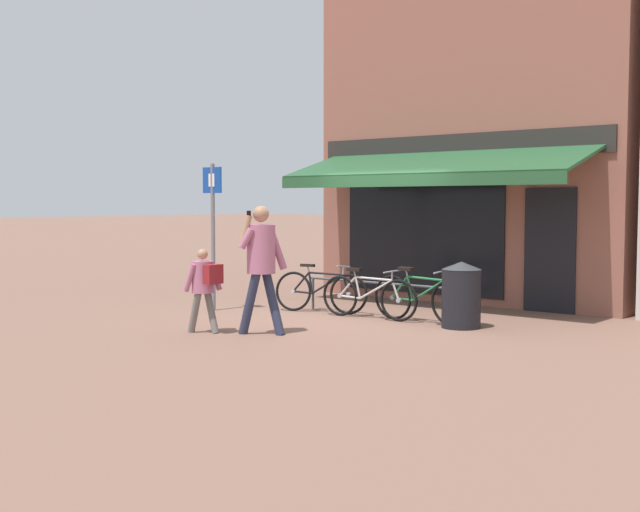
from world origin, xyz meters
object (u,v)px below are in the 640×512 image
litter_bin (461,295)px  parking_sign (213,221)px  pedestrian_child (204,281)px  bicycle_green (421,298)px  bicycle_black (320,291)px  bicycle_silver (368,296)px  pedestrian_adult (261,256)px

litter_bin → parking_sign: bearing=-166.9°
pedestrian_child → bicycle_green: bearing=-122.7°
bicycle_black → litter_bin: size_ratio=1.70×
bicycle_silver → parking_sign: bearing=-166.0°
bicycle_green → bicycle_black: bearing=-175.4°
pedestrian_child → parking_sign: parking_sign is taller
pedestrian_adult → pedestrian_child: size_ratio=1.51×
bicycle_green → litter_bin: (0.71, -0.01, 0.11)m
bicycle_green → parking_sign: 3.87m
bicycle_black → pedestrian_adult: (0.77, -2.27, 0.75)m
bicycle_black → pedestrian_adult: pedestrian_adult is taller
bicycle_silver → litter_bin: (1.61, 0.11, 0.13)m
bicycle_green → parking_sign: size_ratio=0.72×
bicycle_silver → parking_sign: 3.03m
parking_sign → litter_bin: bearing=13.1°
parking_sign → bicycle_silver: bearing=18.4°
bicycle_silver → litter_bin: size_ratio=1.78×
bicycle_silver → pedestrian_child: (-0.99, -2.62, 0.38)m
parking_sign → pedestrian_adult: bearing=-29.1°
bicycle_silver → bicycle_green: size_ratio=0.97×
bicycle_black → parking_sign: 2.20m
bicycle_silver → litter_bin: litter_bin is taller
pedestrian_adult → pedestrian_child: pedestrian_adult is taller
pedestrian_adult → pedestrian_child: bearing=26.6°
pedestrian_child → litter_bin: (2.60, 2.73, -0.25)m
litter_bin → pedestrian_adult: bearing=-129.3°
bicycle_green → litter_bin: litter_bin is taller
litter_bin → parking_sign: size_ratio=0.39×
bicycle_silver → litter_bin: 1.62m
bicycle_black → litter_bin: bearing=-13.6°
bicycle_black → bicycle_silver: (1.05, -0.07, -0.00)m
pedestrian_child → litter_bin: bearing=-131.7°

